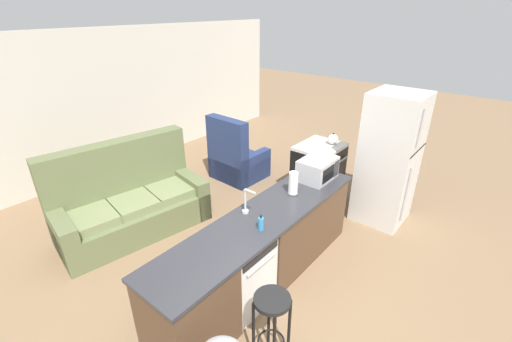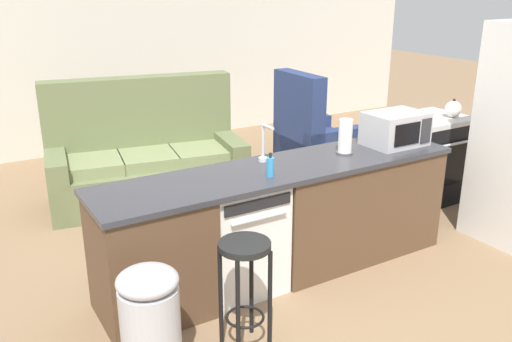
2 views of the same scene
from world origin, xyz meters
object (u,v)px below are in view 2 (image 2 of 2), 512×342
Objects in this scene: armchair at (311,140)px; trash_bin at (151,326)px; dishwasher at (238,236)px; stove_range at (427,158)px; microwave at (395,129)px; paper_towel_roll at (345,137)px; couch at (146,162)px; bar_stool at (245,273)px; soap_bottle at (270,167)px; kettle at (453,109)px.

trash_bin is at bearing -139.09° from armchair.
stove_range is (2.60, 0.55, 0.03)m from dishwasher.
paper_towel_roll reaches higher than microwave.
microwave is at bearing -55.29° from couch.
dishwasher is 2.66m from stove_range.
stove_range reaches higher than bar_stool.
couch reaches higher than microwave.
armchair reaches higher than trash_bin.
bar_stool is (-0.52, -0.53, -0.44)m from soap_bottle.
soap_bottle is at bearing -168.94° from paper_towel_roll.
dishwasher is at bearing 35.77° from trash_bin.
armchair is at bearing 110.24° from kettle.
paper_towel_roll is at bearing 19.71° from trash_bin.
paper_towel_roll is 2.17m from trash_bin.
couch reaches higher than armchair.
microwave reaches higher than dishwasher.
soap_bottle is 0.15× the size of armchair.
armchair is (3.12, 2.70, -0.03)m from trash_bin.
stove_range is at bearing 27.30° from microwave.
trash_bin is 2.98m from couch.
paper_towel_roll reaches higher than soap_bottle.
kettle is (1.76, 0.40, -0.05)m from paper_towel_roll.
couch is (-0.95, 2.11, -0.64)m from paper_towel_roll.
dishwasher is at bearing -171.32° from kettle.
stove_range is at bearing -31.92° from couch.
stove_range is 1.34m from microwave.
microwave is at bearing 5.82° from soap_bottle.
kettle is at bearing 16.51° from trash_bin.
couch reaches higher than kettle.
armchair is at bearing 47.48° from soap_bottle.
dishwasher reaches higher than trash_bin.
kettle reaches higher than bar_stool.
trash_bin is at bearing -144.23° from dishwasher.
dishwasher is 2.97m from armchair.
soap_bottle reaches higher than bar_stool.
bar_stool is 1.00× the size of trash_bin.
dishwasher is at bearing -178.81° from paper_towel_roll.
microwave is at bearing 19.84° from bar_stool.
armchair is at bearing -2.92° from couch.
stove_range is at bearing -74.04° from armchair.
paper_towel_roll is 1.38× the size of kettle.
stove_range is 0.57m from kettle.
paper_towel_roll is at bearing 1.19° from dishwasher.
armchair is (2.12, -0.11, -0.04)m from couch.
couch is (0.06, 2.13, -0.03)m from dishwasher.
dishwasher is 2.86m from kettle.
trash_bin is (-0.62, -0.00, -0.16)m from bar_stool.
kettle is (0.17, -0.13, 0.53)m from stove_range.
paper_towel_roll is 0.38× the size of trash_bin.
kettle is at bearing 19.49° from bar_stool.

